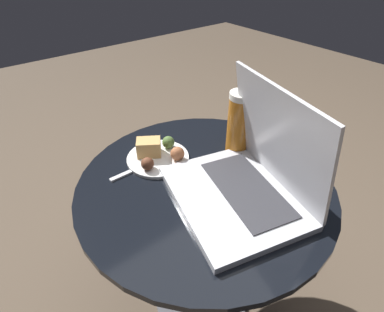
% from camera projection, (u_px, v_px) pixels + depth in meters
% --- Properties ---
extents(ground_plane, '(6.00, 6.00, 0.00)m').
position_uv_depth(ground_plane, '(201.00, 295.00, 1.10)').
color(ground_plane, brown).
extents(table, '(0.65, 0.65, 0.56)m').
position_uv_depth(table, '(204.00, 220.00, 0.85)').
color(table, '#515156').
rests_on(table, ground_plane).
extents(laptop, '(0.38, 0.34, 0.27)m').
position_uv_depth(laptop, '(247.00, 178.00, 0.69)').
color(laptop, silver).
rests_on(laptop, table).
extents(beer_glass, '(0.07, 0.07, 0.18)m').
position_uv_depth(beer_glass, '(239.00, 123.00, 0.82)').
color(beer_glass, '#C6701E').
rests_on(beer_glass, table).
extents(snack_plate, '(0.17, 0.17, 0.06)m').
position_uv_depth(snack_plate, '(158.00, 154.00, 0.83)').
color(snack_plate, silver).
rests_on(snack_plate, table).
extents(fork, '(0.02, 0.16, 0.00)m').
position_uv_depth(fork, '(142.00, 166.00, 0.81)').
color(fork, silver).
rests_on(fork, table).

